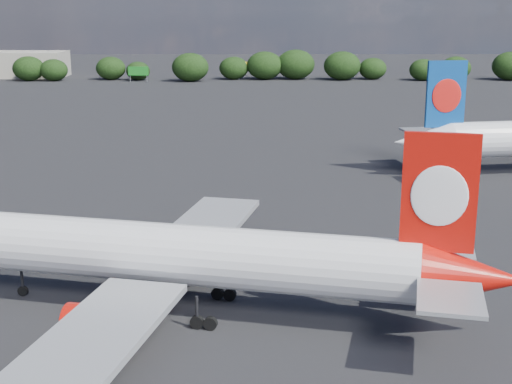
{
  "coord_description": "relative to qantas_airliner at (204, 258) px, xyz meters",
  "views": [
    {
      "loc": [
        15.62,
        -39.39,
        21.24
      ],
      "look_at": [
        16.0,
        12.0,
        8.0
      ],
      "focal_mm": 50.0,
      "sensor_mm": 36.0,
      "label": 1
    }
  ],
  "objects": [
    {
      "name": "horizon_treeline",
      "position": [
        -1.46,
        172.61,
        -0.27
      ],
      "size": [
        204.49,
        16.63,
        9.11
      ],
      "color": "black",
      "rests_on": "ground"
    },
    {
      "name": "billboard_yellow",
      "position": [
        -0.26,
        173.87,
        -0.32
      ],
      "size": [
        5.0,
        0.3,
        5.5
      ],
      "color": "gold",
      "rests_on": "ground"
    },
    {
      "name": "highway_sign",
      "position": [
        -30.26,
        167.87,
        -1.06
      ],
      "size": [
        6.0,
        0.3,
        4.5
      ],
      "color": "#156D1C",
      "rests_on": "ground"
    },
    {
      "name": "qantas_airliner",
      "position": [
        0.0,
        0.0,
        0.0
      ],
      "size": [
        41.8,
        39.99,
        13.74
      ],
      "color": "white",
      "rests_on": "ground"
    },
    {
      "name": "ground",
      "position": [
        -12.26,
        51.87,
        -4.19
      ],
      "size": [
        500.0,
        500.0,
        0.0
      ],
      "primitive_type": "plane",
      "color": "black",
      "rests_on": "ground"
    }
  ]
}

